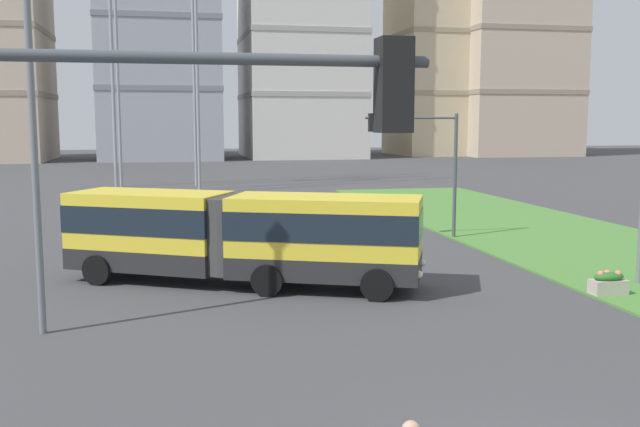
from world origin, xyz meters
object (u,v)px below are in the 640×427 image
(streetlight_left, at_px, (33,125))
(apartment_tower_centre, at_px, (299,9))
(apartment_tower_westcentre, at_px, (158,24))
(car_black_sedan, at_px, (151,229))
(articulated_bus, at_px, (241,235))
(traffic_light_near_left, at_px, (77,268))
(apartment_tower_eastcentre, at_px, (445,38))
(flower_planter_3, at_px, (608,283))
(traffic_light_far_right, at_px, (425,152))
(apartment_tower_east, at_px, (511,36))

(streetlight_left, bearing_deg, apartment_tower_centre, 75.50)
(streetlight_left, height_order, apartment_tower_westcentre, apartment_tower_westcentre)
(car_black_sedan, distance_m, apartment_tower_centre, 80.64)
(articulated_bus, relative_size, traffic_light_near_left, 1.91)
(apartment_tower_centre, height_order, apartment_tower_eastcentre, apartment_tower_centre)
(flower_planter_3, bearing_deg, apartment_tower_eastcentre, 71.58)
(flower_planter_3, height_order, traffic_light_far_right, traffic_light_far_right)
(car_black_sedan, relative_size, traffic_light_near_left, 0.76)
(traffic_light_near_left, height_order, apartment_tower_east, apartment_tower_east)
(traffic_light_near_left, relative_size, streetlight_left, 0.63)
(flower_planter_3, relative_size, apartment_tower_centre, 0.03)
(car_black_sedan, xyz_separation_m, traffic_light_far_right, (12.10, -0.59, 3.22))
(articulated_bus, relative_size, traffic_light_far_right, 2.05)
(flower_planter_3, relative_size, apartment_tower_eastcentre, 0.03)
(streetlight_left, bearing_deg, flower_planter_3, 1.89)
(traffic_light_near_left, xyz_separation_m, apartment_tower_westcentre, (0.13, 96.92, 14.04))
(flower_planter_3, distance_m, apartment_tower_centre, 89.95)
(articulated_bus, xyz_separation_m, streetlight_left, (-5.53, -4.49, 3.63))
(traffic_light_far_right, xyz_separation_m, apartment_tower_centre, (8.15, 75.87, 17.41))
(streetlight_left, height_order, apartment_tower_eastcentre, apartment_tower_eastcentre)
(articulated_bus, relative_size, apartment_tower_eastcentre, 0.32)
(traffic_light_near_left, bearing_deg, flower_planter_3, 44.30)
(apartment_tower_westcentre, height_order, apartment_tower_centre, apartment_tower_centre)
(traffic_light_near_left, bearing_deg, apartment_tower_westcentre, 89.92)
(car_black_sedan, relative_size, streetlight_left, 0.48)
(apartment_tower_eastcentre, bearing_deg, apartment_tower_centre, -174.65)
(flower_planter_3, distance_m, streetlight_left, 17.14)
(flower_planter_3, bearing_deg, apartment_tower_east, 65.52)
(articulated_bus, relative_size, flower_planter_3, 10.61)
(articulated_bus, height_order, flower_planter_3, articulated_bus)
(traffic_light_far_right, relative_size, apartment_tower_east, 0.16)
(articulated_bus, xyz_separation_m, apartment_tower_eastcentre, (40.68, 85.50, 16.36))
(traffic_light_near_left, distance_m, apartment_tower_centre, 104.30)
(traffic_light_near_left, bearing_deg, articulated_bus, 80.11)
(car_black_sedan, height_order, flower_planter_3, car_black_sedan)
(articulated_bus, xyz_separation_m, apartment_tower_westcentre, (-2.93, 79.36, 16.61))
(traffic_light_near_left, bearing_deg, apartment_tower_centre, 78.66)
(apartment_tower_eastcentre, height_order, apartment_tower_east, apartment_tower_east)
(apartment_tower_eastcentre, distance_m, apartment_tower_east, 9.99)
(articulated_bus, height_order, apartment_tower_centre, apartment_tower_centre)
(apartment_tower_centre, distance_m, apartment_tower_eastcentre, 23.85)
(flower_planter_3, height_order, apartment_tower_centre, apartment_tower_centre)
(traffic_light_far_right, distance_m, apartment_tower_centre, 78.27)
(apartment_tower_east, bearing_deg, traffic_light_near_left, -118.07)
(articulated_bus, bearing_deg, streetlight_left, -140.93)
(traffic_light_near_left, xyz_separation_m, apartment_tower_centre, (20.23, 100.87, 17.16))
(apartment_tower_centre, bearing_deg, apartment_tower_east, -2.22)
(apartment_tower_centre, bearing_deg, streetlight_left, -104.50)
(apartment_tower_east, bearing_deg, car_black_sedan, -125.67)
(flower_planter_3, xyz_separation_m, traffic_light_far_right, (-1.87, 11.38, 3.55))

